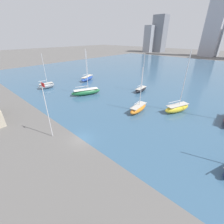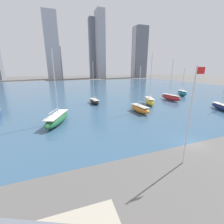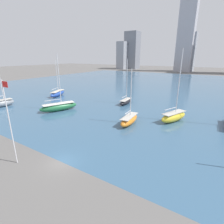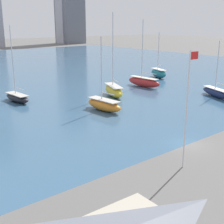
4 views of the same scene
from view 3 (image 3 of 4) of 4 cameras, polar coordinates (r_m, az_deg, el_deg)
name	(u,v)px [view 3 (image 3 of 4)]	position (r m, az deg, el deg)	size (l,w,h in m)	color
ground_plane	(62,162)	(26.04, -16.02, -15.49)	(500.00, 500.00, 0.00)	#605E5B
harbor_water	(178,88)	(86.75, 20.76, 7.36)	(180.00, 140.00, 0.00)	#385B7A
flag_pole	(10,121)	(25.72, -30.45, -2.50)	(1.24, 0.14, 11.33)	silver
sailboat_black	(126,101)	(53.59, 4.50, 3.54)	(2.72, 7.14, 13.21)	black
sailboat_blue	(58,93)	(67.06, -17.36, 5.85)	(5.37, 9.27, 12.59)	#284CA8
sailboat_orange	(129,120)	(37.59, 5.62, -2.49)	(2.84, 7.50, 11.63)	orange
sailboat_yellow	(174,116)	(41.28, 19.48, -1.35)	(5.08, 8.21, 15.47)	yellow
sailboat_green	(59,107)	(48.80, -16.97, 1.67)	(6.34, 10.21, 14.72)	#236B3D
sailboat_gray	(3,103)	(59.68, -32.07, 2.58)	(3.05, 6.31, 12.62)	gray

